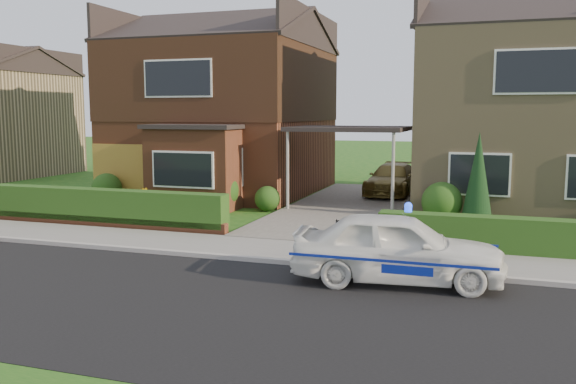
% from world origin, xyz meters
% --- Properties ---
extents(ground, '(120.00, 120.00, 0.00)m').
position_xyz_m(ground, '(0.00, 0.00, 0.00)').
color(ground, '#164C14').
rests_on(ground, ground).
extents(road, '(60.00, 6.00, 0.02)m').
position_xyz_m(road, '(0.00, 0.00, 0.00)').
color(road, black).
rests_on(road, ground).
extents(kerb, '(60.00, 0.16, 0.12)m').
position_xyz_m(kerb, '(0.00, 3.05, 0.06)').
color(kerb, '#9E9993').
rests_on(kerb, ground).
extents(sidewalk, '(60.00, 2.00, 0.10)m').
position_xyz_m(sidewalk, '(0.00, 4.10, 0.05)').
color(sidewalk, slate).
rests_on(sidewalk, ground).
extents(driveway, '(3.80, 12.00, 0.12)m').
position_xyz_m(driveway, '(0.00, 11.00, 0.06)').
color(driveway, '#666059').
rests_on(driveway, ground).
extents(house_left, '(7.50, 9.53, 7.25)m').
position_xyz_m(house_left, '(-5.78, 13.90, 3.81)').
color(house_left, brown).
rests_on(house_left, ground).
extents(house_right, '(7.50, 8.06, 7.25)m').
position_xyz_m(house_right, '(5.80, 13.99, 3.66)').
color(house_right, '#927E59').
rests_on(house_right, ground).
extents(carport_link, '(3.80, 3.00, 2.77)m').
position_xyz_m(carport_link, '(0.00, 10.95, 2.66)').
color(carport_link, black).
rests_on(carport_link, ground).
extents(garage_door, '(2.20, 0.10, 2.10)m').
position_xyz_m(garage_door, '(-8.25, 9.96, 1.05)').
color(garage_door, brown).
rests_on(garage_door, ground).
extents(dwarf_wall, '(7.70, 0.25, 0.36)m').
position_xyz_m(dwarf_wall, '(-5.80, 5.30, 0.18)').
color(dwarf_wall, brown).
rests_on(dwarf_wall, ground).
extents(hedge_left, '(7.50, 0.55, 0.90)m').
position_xyz_m(hedge_left, '(-5.80, 5.45, 0.00)').
color(hedge_left, '#183E13').
rests_on(hedge_left, ground).
extents(hedge_right, '(7.50, 0.55, 0.80)m').
position_xyz_m(hedge_right, '(5.80, 5.35, 0.00)').
color(hedge_right, '#183E13').
rests_on(hedge_right, ground).
extents(shrub_left_far, '(1.08, 1.08, 1.08)m').
position_xyz_m(shrub_left_far, '(-8.50, 9.50, 0.54)').
color(shrub_left_far, '#183E13').
rests_on(shrub_left_far, ground).
extents(shrub_left_mid, '(1.32, 1.32, 1.32)m').
position_xyz_m(shrub_left_mid, '(-4.00, 9.30, 0.66)').
color(shrub_left_mid, '#183E13').
rests_on(shrub_left_mid, ground).
extents(shrub_left_near, '(0.84, 0.84, 0.84)m').
position_xyz_m(shrub_left_near, '(-2.40, 9.60, 0.42)').
color(shrub_left_near, '#183E13').
rests_on(shrub_left_near, ground).
extents(shrub_right_near, '(1.20, 1.20, 1.20)m').
position_xyz_m(shrub_right_near, '(3.20, 9.40, 0.60)').
color(shrub_right_near, '#183E13').
rests_on(shrub_right_near, ground).
extents(conifer_a, '(0.90, 0.90, 2.60)m').
position_xyz_m(conifer_a, '(4.20, 9.20, 1.30)').
color(conifer_a, black).
rests_on(conifer_a, ground).
extents(police_car, '(3.67, 4.14, 1.52)m').
position_xyz_m(police_car, '(2.89, 2.40, 0.68)').
color(police_car, white).
rests_on(police_car, ground).
extents(driveway_car, '(1.84, 4.06, 1.15)m').
position_xyz_m(driveway_car, '(1.00, 14.24, 0.70)').
color(driveway_car, brown).
rests_on(driveway_car, driveway).
extents(potted_plant_a, '(0.44, 0.33, 0.78)m').
position_xyz_m(potted_plant_a, '(-8.51, 6.00, 0.39)').
color(potted_plant_a, gray).
rests_on(potted_plant_a, ground).
extents(potted_plant_b, '(0.56, 0.53, 0.81)m').
position_xyz_m(potted_plant_b, '(-6.18, 8.06, 0.40)').
color(potted_plant_b, gray).
rests_on(potted_plant_b, ground).
extents(potted_plant_c, '(0.55, 0.55, 0.83)m').
position_xyz_m(potted_plant_c, '(-2.52, 6.00, 0.42)').
color(potted_plant_c, gray).
rests_on(potted_plant_c, ground).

